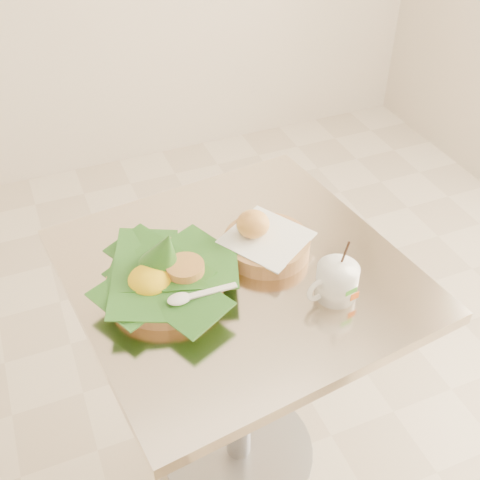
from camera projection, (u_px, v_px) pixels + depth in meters
name	position (u px, v px, depth m)	size (l,w,h in m)	color
cafe_table	(238.00, 336.00, 1.46)	(0.78, 0.78, 0.75)	gray
rice_basket	(165.00, 274.00, 1.25)	(0.30, 0.30, 0.15)	tan
bread_basket	(264.00, 241.00, 1.35)	(0.23, 0.23, 0.10)	tan
coffee_mug	(336.00, 281.00, 1.23)	(0.12, 0.09, 0.15)	white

